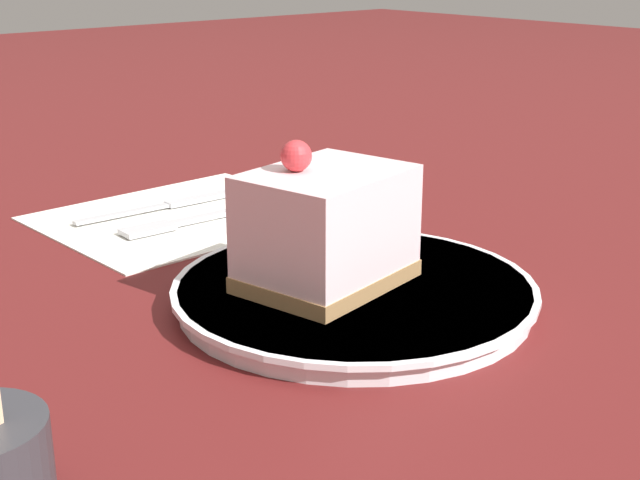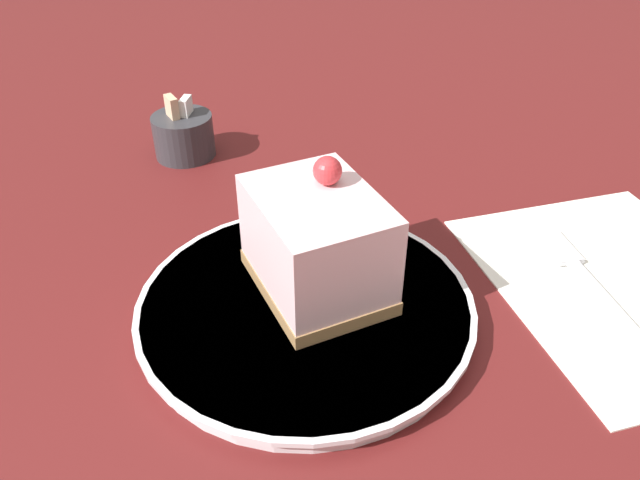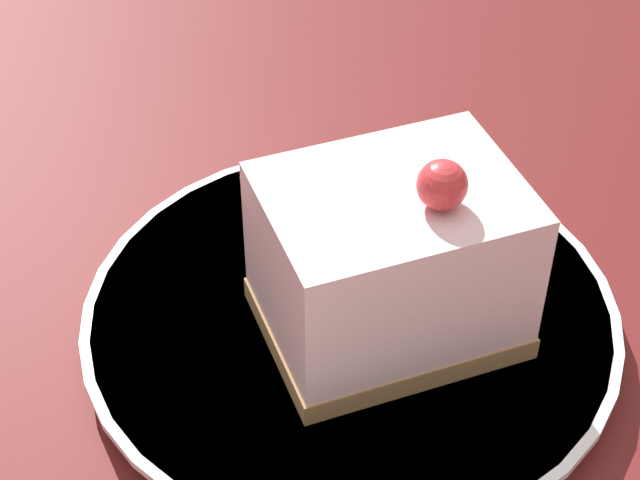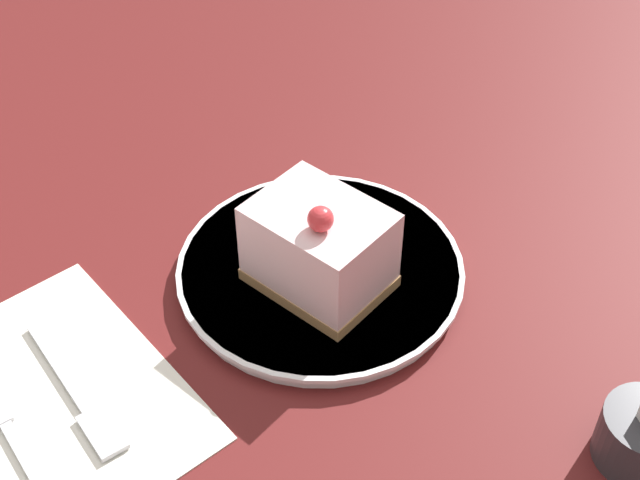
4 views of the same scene
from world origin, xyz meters
The scene contains 3 objects.
ground_plane centered at (0.00, 0.00, 0.00)m, with size 4.00×4.00×0.00m, color #5B1919.
plate centered at (0.01, 0.01, 0.01)m, with size 0.25×0.25×0.02m.
cake_slice centered at (0.02, 0.03, 0.06)m, with size 0.10×0.12×0.10m.
Camera 3 is at (0.35, -0.06, 0.36)m, focal length 60.00 mm.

